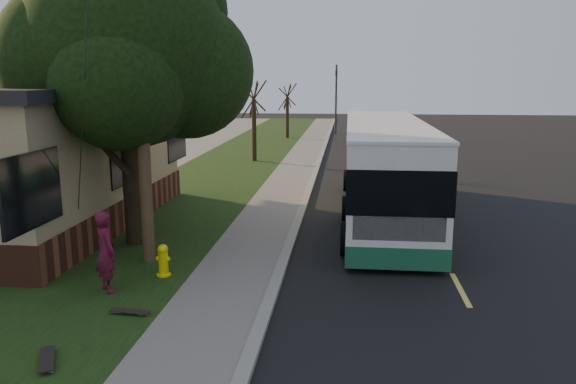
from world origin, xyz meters
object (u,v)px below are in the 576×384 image
(bare_tree_near, at_px, (254,122))
(bare_tree_far, at_px, (287,112))
(transit_bus, at_px, (384,167))
(distant_car, at_px, (378,133))
(fire_hydrant, at_px, (163,260))
(skateboarder, at_px, (106,252))
(dumpster, at_px, (34,196))
(leafy_tree, at_px, (129,51))
(traffic_signal, at_px, (336,94))
(skateboard_spare, at_px, (130,311))
(skateboard_main, at_px, (47,359))
(utility_pole, at_px, (139,72))

(bare_tree_near, bearing_deg, bare_tree_far, 87.61)
(transit_bus, xyz_separation_m, distant_car, (0.92, 21.91, -1.00))
(fire_hydrant, distance_m, skateboarder, 1.45)
(bare_tree_far, distance_m, dumpster, 25.23)
(bare_tree_far, relative_size, transit_bus, 0.35)
(leafy_tree, distance_m, traffic_signal, 31.76)
(leafy_tree, distance_m, skateboarder, 5.66)
(skateboarder, xyz_separation_m, skateboard_spare, (0.90, -1.09, -0.82))
(skateboard_main, height_order, dumpster, dumpster)
(leafy_tree, distance_m, skateboard_main, 8.47)
(fire_hydrant, bearing_deg, skateboarder, -129.61)
(bare_tree_far, height_order, distant_car, bare_tree_far)
(fire_hydrant, height_order, leafy_tree, leafy_tree)
(utility_pole, bearing_deg, traffic_signal, 83.42)
(bare_tree_near, xyz_separation_m, traffic_signal, (4.00, 16.00, 1.01))
(fire_hydrant, relative_size, traffic_signal, 0.13)
(utility_pole, bearing_deg, bare_tree_near, 90.66)
(skateboarder, bearing_deg, traffic_signal, -52.11)
(skateboard_spare, bearing_deg, bare_tree_far, 90.78)
(fire_hydrant, height_order, bare_tree_far, bare_tree_far)
(skateboard_main, bearing_deg, bare_tree_far, 89.75)
(skateboard_main, distance_m, skateboard_spare, 2.03)
(leafy_tree, bearing_deg, traffic_signal, 81.53)
(utility_pole, height_order, traffic_signal, utility_pole)
(traffic_signal, bearing_deg, skateboarder, -96.45)
(utility_pole, xyz_separation_m, bare_tree_far, (0.31, 29.01, -2.63))
(dumpster, bearing_deg, skateboarder, -50.44)
(bare_tree_near, bearing_deg, dumpster, -113.27)
(bare_tree_far, relative_size, distant_car, 1.04)
(transit_bus, height_order, dumpster, transit_bus)
(bare_tree_far, height_order, transit_bus, bare_tree_far)
(bare_tree_near, bearing_deg, fire_hydrant, -87.14)
(traffic_signal, bearing_deg, bare_tree_near, -104.04)
(skateboard_main, relative_size, distant_car, 0.22)
(leafy_tree, relative_size, traffic_signal, 1.42)
(skateboard_main, bearing_deg, utility_pole, 91.75)
(skateboarder, height_order, skateboard_spare, skateboarder)
(leafy_tree, bearing_deg, bare_tree_near, 87.50)
(utility_pole, xyz_separation_m, skateboarder, (-0.16, -2.04, -3.69))
(bare_tree_near, bearing_deg, skateboard_spare, -87.34)
(fire_hydrant, relative_size, distant_car, 0.19)
(distant_car, bearing_deg, fire_hydrant, -96.06)
(skateboarder, bearing_deg, skateboard_main, 140.27)
(utility_pole, xyz_separation_m, skateboard_spare, (0.74, -3.13, -4.51))
(utility_pole, relative_size, transit_bus, 0.79)
(fire_hydrant, relative_size, skateboarder, 0.43)
(fire_hydrant, height_order, skateboarder, skateboarder)
(bare_tree_far, height_order, skateboard_main, bare_tree_far)
(distant_car, bearing_deg, utility_pole, -97.89)
(bare_tree_far, relative_size, dumpster, 2.58)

